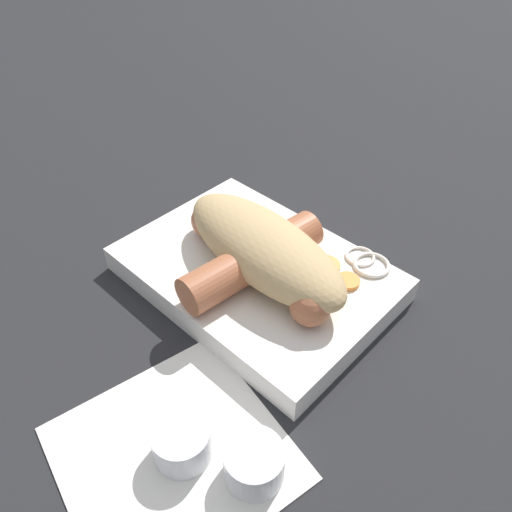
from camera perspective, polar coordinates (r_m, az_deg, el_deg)
name	(u,v)px	position (r m, az deg, el deg)	size (l,w,h in m)	color
ground_plane	(256,283)	(0.49, 0.00, -3.16)	(3.00, 3.00, 0.00)	#232326
food_tray	(256,274)	(0.48, 0.00, -2.05)	(0.25, 0.18, 0.03)	silver
bread_roll	(260,250)	(0.45, 0.42, 0.72)	(0.20, 0.09, 0.05)	tan
sausage	(253,260)	(0.45, -0.32, -0.47)	(0.18, 0.15, 0.04)	#B26642
pickled_veggies	(354,266)	(0.47, 11.19, -1.12)	(0.06, 0.06, 0.00)	#F99E4C
napkin	(173,453)	(0.39, -9.44, -21.29)	(0.18, 0.18, 0.00)	white
condiment_cup_near	(182,444)	(0.38, -8.42, -20.48)	(0.04, 0.04, 0.03)	silver
condiment_cup_far	(254,465)	(0.37, -0.21, -22.78)	(0.04, 0.04, 0.03)	silver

